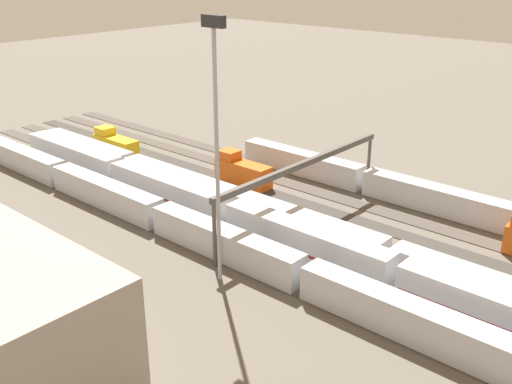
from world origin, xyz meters
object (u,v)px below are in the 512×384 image
at_px(train_on_track_6, 216,239).
at_px(light_mast_1, 216,123).
at_px(train_on_track_3, 115,145).
at_px(train_on_track_4, 297,224).
at_px(train_on_track_2, 242,171).
at_px(signal_gantry, 304,169).
at_px(train_on_track_0, 364,180).
at_px(train_on_track_5, 230,218).

relative_size(train_on_track_6, light_mast_1, 3.94).
relative_size(train_on_track_3, train_on_track_4, 0.09).
height_order(train_on_track_2, signal_gantry, signal_gantry).
bearing_deg(train_on_track_4, light_mast_1, 88.89).
bearing_deg(train_on_track_0, light_mast_1, 93.30).
bearing_deg(train_on_track_0, train_on_track_2, 31.05).
bearing_deg(train_on_track_5, train_on_track_6, 114.54).
distance_m(train_on_track_5, train_on_track_2, 19.07).
height_order(train_on_track_3, train_on_track_4, train_on_track_3).
bearing_deg(signal_gantry, train_on_track_4, 119.57).
bearing_deg(train_on_track_6, train_on_track_2, -54.92).
xyz_separation_m(train_on_track_5, signal_gantry, (-4.24, -10.00, 5.05)).
bearing_deg(train_on_track_3, train_on_track_5, 165.51).
height_order(train_on_track_3, signal_gantry, signal_gantry).
distance_m(train_on_track_6, light_mast_1, 17.35).
relative_size(train_on_track_6, train_on_track_2, 11.48).
bearing_deg(train_on_track_4, train_on_track_2, -27.96).
xyz_separation_m(train_on_track_3, train_on_track_2, (-26.92, -5.00, 0.00)).
bearing_deg(train_on_track_5, train_on_track_4, -144.74).
height_order(train_on_track_6, signal_gantry, signal_gantry).
relative_size(train_on_track_6, signal_gantry, 3.28).
relative_size(train_on_track_6, train_on_track_0, 2.43).
distance_m(train_on_track_5, signal_gantry, 11.98).
bearing_deg(train_on_track_2, train_on_track_4, 152.04).
bearing_deg(train_on_track_4, train_on_track_0, -83.65).
bearing_deg(train_on_track_3, signal_gantry, 180.00).
bearing_deg(light_mast_1, train_on_track_6, -40.93).
bearing_deg(light_mast_1, train_on_track_4, -91.11).
height_order(train_on_track_6, light_mast_1, light_mast_1).
xyz_separation_m(train_on_track_5, train_on_track_4, (-7.07, -5.00, -0.53)).
distance_m(train_on_track_4, light_mast_1, 21.43).
relative_size(train_on_track_5, train_on_track_0, 2.03).
xyz_separation_m(light_mast_1, signal_gantry, (2.57, -18.92, -10.71)).
bearing_deg(train_on_track_3, light_mast_1, 157.42).
distance_m(train_on_track_5, light_mast_1, 19.35).
relative_size(train_on_track_0, light_mast_1, 1.62).
xyz_separation_m(train_on_track_5, train_on_track_2, (11.76, -15.00, -0.44)).
distance_m(train_on_track_3, train_on_track_0, 46.04).
height_order(train_on_track_4, train_on_track_0, train_on_track_4).
height_order(train_on_track_4, signal_gantry, signal_gantry).
xyz_separation_m(train_on_track_3, train_on_track_4, (-45.76, 5.00, -0.08)).
bearing_deg(train_on_track_5, signal_gantry, -112.95).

